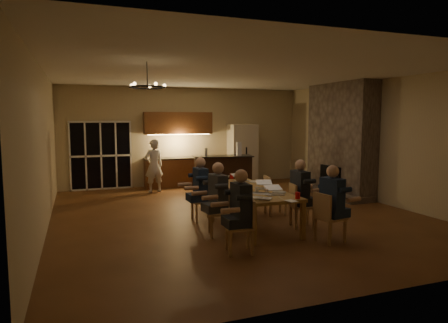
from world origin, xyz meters
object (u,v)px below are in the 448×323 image
(refrigerator, at_px, (242,154))
(person_right_mid, at_px, (300,194))
(chair_left_far, at_px, (202,200))
(person_left_near, at_px, (241,211))
(person_right_near, at_px, (332,204))
(chair_right_near, at_px, (330,217))
(laptop_e, at_px, (221,176))
(bar_bottle, at_px, (206,152))
(laptop_d, at_px, (265,184))
(can_cola, at_px, (218,177))
(mug_front, at_px, (257,189))
(standing_person, at_px, (154,166))
(dining_table, at_px, (249,207))
(chair_right_far, at_px, (275,196))
(chair_left_near, at_px, (239,226))
(laptop_b, at_px, (275,189))
(laptop_c, at_px, (236,184))
(chair_left_mid, at_px, (220,212))
(person_left_mid, at_px, (218,199))
(can_silver, at_px, (266,192))
(redcup_far, at_px, (232,176))
(laptop_f, at_px, (241,176))
(redcup_near, at_px, (298,195))
(redcup_mid, at_px, (225,184))
(bar_blender, at_px, (239,149))
(laptop_a, at_px, (263,193))
(mug_mid, at_px, (244,182))
(person_left_far, at_px, (201,189))
(plate_left, at_px, (256,198))
(plate_near, at_px, (279,192))
(chandelier, at_px, (147,87))
(plate_far, at_px, (254,182))
(mug_back, at_px, (223,182))

(refrigerator, relative_size, person_right_mid, 1.45)
(chair_left_far, distance_m, person_left_near, 2.19)
(person_right_near, distance_m, person_right_mid, 1.04)
(person_right_mid, bearing_deg, chair_right_near, -179.98)
(laptop_e, xyz_separation_m, bar_bottle, (0.51, 2.74, 0.34))
(laptop_d, xyz_separation_m, can_cola, (-0.47, 1.57, -0.05))
(person_right_near, distance_m, mug_front, 1.51)
(laptop_e, bearing_deg, standing_person, -61.12)
(laptop_e, height_order, can_cola, laptop_e)
(dining_table, height_order, chair_right_far, chair_right_far)
(can_cola, bearing_deg, chair_left_near, -102.78)
(person_right_near, height_order, laptop_b, person_right_near)
(bar_bottle, bearing_deg, laptop_c, -98.66)
(chair_left_mid, xyz_separation_m, laptop_e, (0.64, 1.68, 0.42))
(bar_bottle, bearing_deg, person_left_mid, -104.92)
(can_silver, bearing_deg, redcup_far, 85.73)
(laptop_d, height_order, laptop_e, same)
(laptop_f, distance_m, redcup_near, 2.26)
(laptop_b, distance_m, redcup_mid, 1.27)
(person_left_near, bearing_deg, can_silver, 132.58)
(dining_table, xyz_separation_m, bar_blender, (1.28, 3.66, 0.91))
(laptop_a, relative_size, laptop_e, 1.00)
(mug_mid, bearing_deg, laptop_b, -88.41)
(person_left_far, bearing_deg, dining_table, 54.19)
(standing_person, bearing_deg, bar_blender, 151.11)
(dining_table, relative_size, mug_mid, 27.12)
(person_left_far, xyz_separation_m, redcup_far, (1.04, 0.84, 0.12))
(redcup_mid, relative_size, bar_blender, 0.29)
(chair_right_near, xyz_separation_m, can_cola, (-1.06, 3.03, 0.37))
(laptop_e, bearing_deg, plate_left, 99.90)
(bar_bottle, bearing_deg, laptop_f, -91.41)
(laptop_b, height_order, bar_blender, bar_blender)
(person_left_near, height_order, laptop_a, person_left_near)
(can_silver, bearing_deg, laptop_d, 66.65)
(chair_right_far, height_order, plate_left, chair_right_far)
(plate_near, bearing_deg, standing_person, 107.22)
(chandelier, distance_m, laptop_f, 3.23)
(person_left_near, bearing_deg, laptop_c, 160.18)
(redcup_near, bearing_deg, plate_far, 88.14)
(laptop_d, bearing_deg, laptop_f, 109.86)
(chair_left_near, distance_m, chair_left_far, 2.17)
(chair_right_near, distance_m, bar_bottle, 5.55)
(chair_left_near, relative_size, redcup_mid, 7.42)
(dining_table, xyz_separation_m, laptop_c, (-0.27, 0.05, 0.49))
(mug_back, relative_size, bar_bottle, 0.42)
(person_left_mid, bearing_deg, mug_back, 149.07)
(person_left_mid, relative_size, laptop_b, 4.31)
(laptop_a, bearing_deg, laptop_e, -51.95)
(plate_near, distance_m, bar_blender, 4.39)
(can_cola, height_order, plate_near, can_cola)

